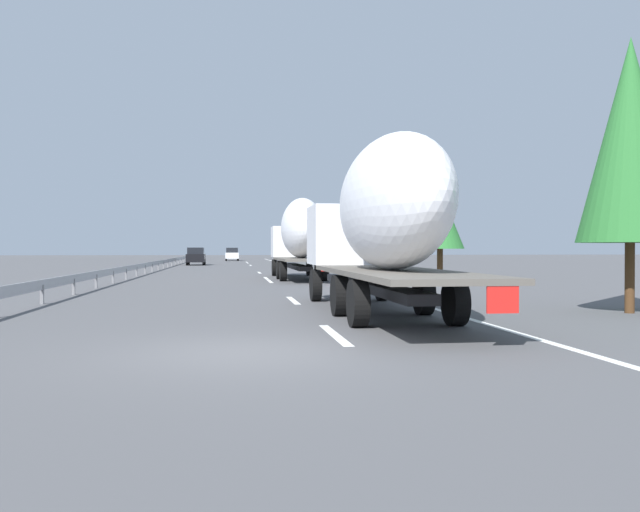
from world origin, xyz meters
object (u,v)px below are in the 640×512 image
(car_white_van, at_px, (232,254))
(road_sign, at_px, (310,243))
(car_black_suv, at_px, (196,256))
(truck_lead, at_px, (299,234))
(truck_trailing, at_px, (381,218))

(car_white_van, bearing_deg, road_sign, -169.72)
(car_black_suv, relative_size, road_sign, 1.28)
(car_white_van, relative_size, car_black_suv, 1.00)
(road_sign, bearing_deg, car_white_van, 10.28)
(car_white_van, distance_m, road_sign, 37.67)
(truck_lead, relative_size, truck_trailing, 0.94)
(truck_lead, bearing_deg, car_black_suv, 12.68)
(truck_lead, relative_size, car_black_suv, 3.00)
(car_white_van, distance_m, car_black_suv, 24.85)
(truck_lead, bearing_deg, road_sign, -8.59)
(car_white_van, relative_size, road_sign, 1.28)
(truck_trailing, bearing_deg, car_black_suv, 7.96)
(car_white_van, height_order, car_black_suv, car_white_van)
(truck_trailing, height_order, car_white_van, truck_trailing)
(truck_lead, height_order, car_white_van, truck_lead)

